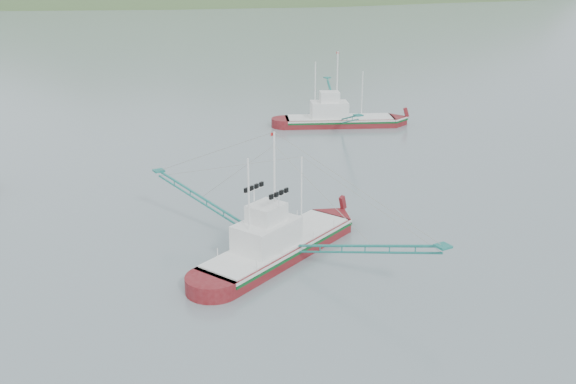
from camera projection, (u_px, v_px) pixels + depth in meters
ground at (333, 263)px, 42.67m from camera, size 1200.00×1200.00×0.00m
main_boat at (278, 230)px, 43.05m from camera, size 13.23×22.34×9.46m
bg_boat_right at (339, 110)px, 79.02m from camera, size 14.26×22.92×9.84m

